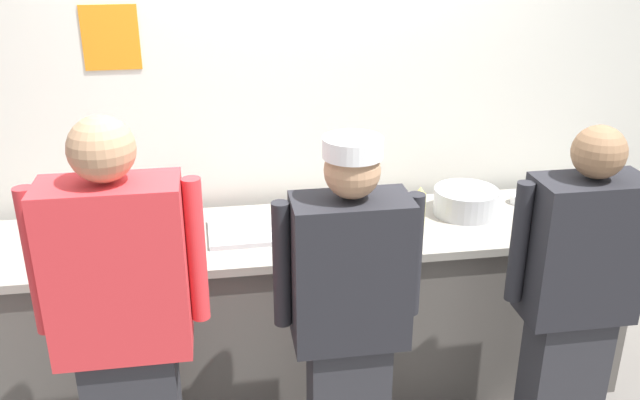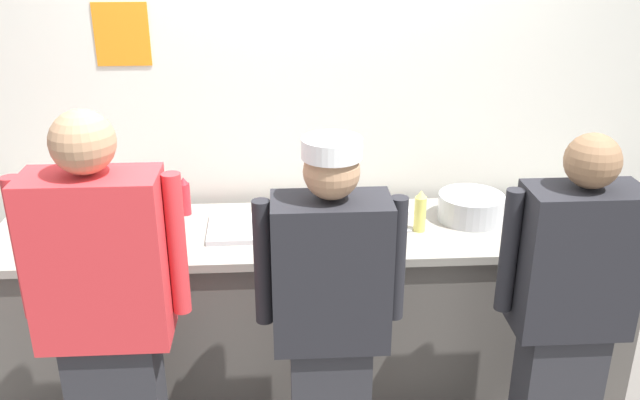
{
  "view_description": "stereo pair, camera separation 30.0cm",
  "coord_description": "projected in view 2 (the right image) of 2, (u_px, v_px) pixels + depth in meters",
  "views": [
    {
      "loc": [
        -0.47,
        -2.62,
        2.33
      ],
      "look_at": [
        0.02,
        0.4,
        1.05
      ],
      "focal_mm": 38.5,
      "sensor_mm": 36.0,
      "label": 1
    },
    {
      "loc": [
        -0.17,
        -2.65,
        2.33
      ],
      "look_at": [
        0.02,
        0.4,
        1.05
      ],
      "focal_mm": 38.5,
      "sensor_mm": 36.0,
      "label": 2
    }
  ],
  "objects": [
    {
      "name": "plate_stack_front",
      "position": [
        109.0,
        233.0,
        3.18
      ],
      "size": [
        0.24,
        0.24,
        0.1
      ],
      "color": "white",
      "rests_on": "prep_counter"
    },
    {
      "name": "chef_center",
      "position": [
        331.0,
        320.0,
        2.69
      ],
      "size": [
        0.59,
        0.24,
        1.61
      ],
      "color": "#2D2D33",
      "rests_on": "ground"
    },
    {
      "name": "wall_back",
      "position": [
        312.0,
        108.0,
        3.59
      ],
      "size": [
        4.91,
        0.11,
        2.79
      ],
      "color": "silver",
      "rests_on": "ground"
    },
    {
      "name": "ramekin_yellow_sauce",
      "position": [
        529.0,
        206.0,
        3.52
      ],
      "size": [
        0.09,
        0.09,
        0.05
      ],
      "color": "white",
      "rests_on": "prep_counter"
    },
    {
      "name": "squeeze_bottle_secondary",
      "position": [
        185.0,
        197.0,
        3.46
      ],
      "size": [
        0.06,
        0.06,
        0.2
      ],
      "color": "red",
      "rests_on": "prep_counter"
    },
    {
      "name": "chef_near_left",
      "position": [
        107.0,
        319.0,
        2.59
      ],
      "size": [
        0.63,
        0.24,
        1.73
      ],
      "color": "#2D2D33",
      "rests_on": "ground"
    },
    {
      "name": "deli_cup",
      "position": [
        166.0,
        224.0,
        3.28
      ],
      "size": [
        0.09,
        0.09,
        0.09
      ],
      "primitive_type": "cylinder",
      "color": "white",
      "rests_on": "prep_counter"
    },
    {
      "name": "prep_counter",
      "position": [
        317.0,
        309.0,
        3.51
      ],
      "size": [
        3.13,
        0.69,
        0.92
      ],
      "color": "#56514C",
      "rests_on": "ground"
    },
    {
      "name": "mixing_bowl_steel",
      "position": [
        471.0,
        207.0,
        3.42
      ],
      "size": [
        0.32,
        0.32,
        0.13
      ],
      "primitive_type": "cylinder",
      "color": "#B7BABF",
      "rests_on": "prep_counter"
    },
    {
      "name": "chef_far_right",
      "position": [
        568.0,
        312.0,
        2.77
      ],
      "size": [
        0.59,
        0.24,
        1.6
      ],
      "color": "#2D2D33",
      "rests_on": "ground"
    },
    {
      "name": "squeeze_bottle_primary",
      "position": [
        420.0,
        212.0,
        3.28
      ],
      "size": [
        0.06,
        0.06,
        0.21
      ],
      "color": "#E5E066",
      "rests_on": "prep_counter"
    },
    {
      "name": "ramekin_green_sauce",
      "position": [
        402.0,
        212.0,
        3.47
      ],
      "size": [
        0.1,
        0.1,
        0.04
      ],
      "color": "white",
      "rests_on": "prep_counter"
    },
    {
      "name": "chefs_knife",
      "position": [
        378.0,
        231.0,
        3.3
      ],
      "size": [
        0.28,
        0.03,
        0.02
      ],
      "color": "#B7BABF",
      "rests_on": "prep_counter"
    },
    {
      "name": "sheet_tray",
      "position": [
        261.0,
        228.0,
        3.32
      ],
      "size": [
        0.52,
        0.33,
        0.02
      ],
      "primitive_type": "cube",
      "rotation": [
        0.0,
        0.0,
        0.02
      ],
      "color": "#B7BABF",
      "rests_on": "prep_counter"
    }
  ]
}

